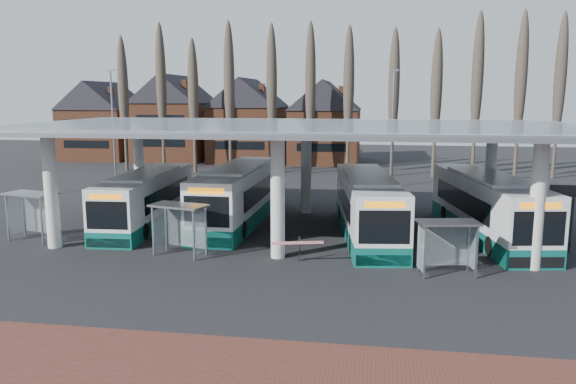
% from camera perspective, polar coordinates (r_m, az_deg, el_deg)
% --- Properties ---
extents(ground, '(140.00, 140.00, 0.00)m').
position_cam_1_polar(ground, '(25.70, -2.02, -8.19)').
color(ground, black).
rests_on(ground, ground).
extents(station_canopy, '(32.00, 16.00, 6.34)m').
position_cam_1_polar(station_canopy, '(32.42, 0.64, 5.79)').
color(station_canopy, beige).
rests_on(station_canopy, ground).
extents(poplar_row, '(45.10, 1.10, 14.50)m').
position_cam_1_polar(poplar_row, '(57.20, 4.38, 10.55)').
color(poplar_row, '#473D33').
rests_on(poplar_row, ground).
extents(townhouse_row, '(36.80, 10.30, 12.25)m').
position_cam_1_polar(townhouse_row, '(71.04, -7.79, 8.03)').
color(townhouse_row, brown).
rests_on(townhouse_row, ground).
extents(lamp_post_a, '(0.80, 0.16, 10.17)m').
position_cam_1_polar(lamp_post_a, '(51.37, -17.34, 6.40)').
color(lamp_post_a, slate).
rests_on(lamp_post_a, ground).
extents(lamp_post_b, '(0.80, 0.16, 10.17)m').
position_cam_1_polar(lamp_post_b, '(50.08, 10.56, 6.60)').
color(lamp_post_b, slate).
rests_on(lamp_post_b, ground).
extents(bus_0, '(3.22, 11.96, 3.29)m').
position_cam_1_polar(bus_0, '(35.94, -14.15, -0.76)').
color(bus_0, silver).
rests_on(bus_0, ground).
extents(bus_1, '(2.95, 13.09, 3.63)m').
position_cam_1_polar(bus_1, '(35.56, -5.00, -0.35)').
color(bus_1, silver).
rests_on(bus_1, ground).
extents(bus_2, '(4.43, 12.94, 3.53)m').
position_cam_1_polar(bus_2, '(32.46, 8.09, -1.47)').
color(bus_2, silver).
rests_on(bus_2, ground).
extents(bus_3, '(4.89, 13.07, 3.55)m').
position_cam_1_polar(bus_3, '(33.79, 19.54, -1.47)').
color(bus_3, silver).
rests_on(bus_3, ground).
extents(shelter_0, '(3.11, 2.01, 2.66)m').
position_cam_1_polar(shelter_0, '(34.05, -24.44, -1.25)').
color(shelter_0, gray).
rests_on(shelter_0, ground).
extents(shelter_1, '(3.05, 2.04, 2.59)m').
position_cam_1_polar(shelter_1, '(28.60, -10.86, -2.60)').
color(shelter_1, gray).
rests_on(shelter_1, ground).
extents(shelter_2, '(2.85, 1.78, 2.46)m').
position_cam_1_polar(shelter_2, '(25.95, 15.84, -4.27)').
color(shelter_2, gray).
rests_on(shelter_2, ground).
extents(info_sign_1, '(2.35, 0.18, 3.50)m').
position_cam_1_polar(info_sign_1, '(31.61, 27.04, -0.39)').
color(info_sign_1, black).
rests_on(info_sign_1, ground).
extents(barrier, '(2.40, 0.95, 1.22)m').
position_cam_1_polar(barrier, '(26.78, 1.04, -5.33)').
color(barrier, black).
rests_on(barrier, ground).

